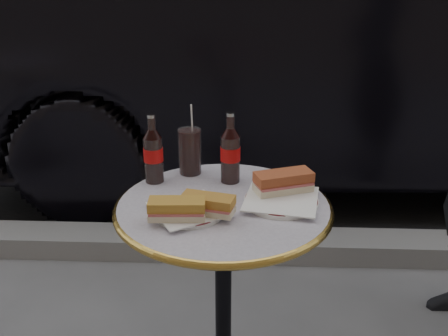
{
  "coord_description": "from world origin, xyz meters",
  "views": [
    {
      "loc": [
        0.06,
        -1.27,
        1.36
      ],
      "look_at": [
        0.0,
        0.05,
        0.82
      ],
      "focal_mm": 40.0,
      "sensor_mm": 36.0,
      "label": 1
    }
  ],
  "objects_px": {
    "plate_right": "(281,201)",
    "cola_bottle_right": "(230,148)",
    "plate_left": "(189,212)",
    "cola_bottle_left": "(153,149)",
    "parked_car": "(329,58)",
    "cola_glass": "(190,151)",
    "bistro_table": "(223,308)"
  },
  "relations": [
    {
      "from": "cola_bottle_left",
      "to": "cola_glass",
      "type": "xyz_separation_m",
      "value": [
        0.1,
        0.07,
        -0.03
      ]
    },
    {
      "from": "bistro_table",
      "to": "cola_bottle_right",
      "type": "distance_m",
      "value": 0.5
    },
    {
      "from": "cola_bottle_right",
      "to": "parked_car",
      "type": "relative_size",
      "value": 0.05
    },
    {
      "from": "plate_right",
      "to": "bistro_table",
      "type": "bearing_deg",
      "value": -177.55
    },
    {
      "from": "bistro_table",
      "to": "plate_left",
      "type": "distance_m",
      "value": 0.39
    },
    {
      "from": "plate_left",
      "to": "cola_bottle_left",
      "type": "xyz_separation_m",
      "value": [
        -0.13,
        0.21,
        0.1
      ]
    },
    {
      "from": "cola_bottle_left",
      "to": "parked_car",
      "type": "bearing_deg",
      "value": 66.3
    },
    {
      "from": "cola_bottle_left",
      "to": "cola_glass",
      "type": "height_order",
      "value": "cola_bottle_left"
    },
    {
      "from": "cola_glass",
      "to": "parked_car",
      "type": "bearing_deg",
      "value": 68.29
    },
    {
      "from": "plate_left",
      "to": "parked_car",
      "type": "distance_m",
      "value": 2.18
    },
    {
      "from": "cola_bottle_left",
      "to": "cola_bottle_right",
      "type": "distance_m",
      "value": 0.24
    },
    {
      "from": "cola_bottle_left",
      "to": "parked_car",
      "type": "distance_m",
      "value": 2.03
    },
    {
      "from": "cola_bottle_left",
      "to": "parked_car",
      "type": "height_order",
      "value": "parked_car"
    },
    {
      "from": "plate_left",
      "to": "plate_right",
      "type": "xyz_separation_m",
      "value": [
        0.26,
        0.07,
        0.0
      ]
    },
    {
      "from": "bistro_table",
      "to": "cola_bottle_left",
      "type": "xyz_separation_m",
      "value": [
        -0.22,
        0.14,
        0.48
      ]
    },
    {
      "from": "plate_left",
      "to": "cola_bottle_left",
      "type": "height_order",
      "value": "cola_bottle_left"
    },
    {
      "from": "plate_left",
      "to": "parked_car",
      "type": "relative_size",
      "value": 0.04
    },
    {
      "from": "plate_right",
      "to": "cola_bottle_left",
      "type": "relative_size",
      "value": 0.97
    },
    {
      "from": "cola_glass",
      "to": "bistro_table",
      "type": "bearing_deg",
      "value": -61.64
    },
    {
      "from": "bistro_table",
      "to": "cola_bottle_left",
      "type": "relative_size",
      "value": 3.36
    },
    {
      "from": "plate_left",
      "to": "plate_right",
      "type": "distance_m",
      "value": 0.27
    },
    {
      "from": "plate_right",
      "to": "cola_bottle_right",
      "type": "height_order",
      "value": "cola_bottle_right"
    },
    {
      "from": "plate_right",
      "to": "cola_glass",
      "type": "xyz_separation_m",
      "value": [
        -0.28,
        0.21,
        0.07
      ]
    },
    {
      "from": "bistro_table",
      "to": "cola_bottle_right",
      "type": "relative_size",
      "value": 3.29
    },
    {
      "from": "plate_right",
      "to": "cola_bottle_left",
      "type": "xyz_separation_m",
      "value": [
        -0.39,
        0.14,
        0.1
      ]
    },
    {
      "from": "bistro_table",
      "to": "plate_left",
      "type": "height_order",
      "value": "plate_left"
    },
    {
      "from": "cola_bottle_left",
      "to": "cola_bottle_right",
      "type": "bearing_deg",
      "value": 2.62
    },
    {
      "from": "plate_right",
      "to": "cola_bottle_right",
      "type": "bearing_deg",
      "value": 135.23
    },
    {
      "from": "bistro_table",
      "to": "plate_right",
      "type": "height_order",
      "value": "plate_right"
    },
    {
      "from": "parked_car",
      "to": "plate_right",
      "type": "bearing_deg",
      "value": 165.83
    },
    {
      "from": "cola_glass",
      "to": "cola_bottle_left",
      "type": "bearing_deg",
      "value": -145.44
    },
    {
      "from": "plate_right",
      "to": "cola_bottle_right",
      "type": "relative_size",
      "value": 0.95
    }
  ]
}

